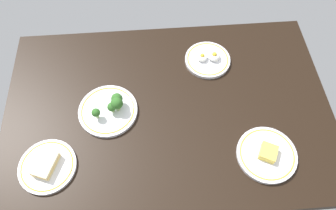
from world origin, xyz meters
TOP-DOWN VIEW (x-y plane):
  - dining_table at (0.00, 0.00)cm, footprint 127.09×83.58cm
  - plate_eggs at (-18.65, -21.61)cm, footprint 19.18×19.18cm
  - plate_cheese at (-33.57, 22.45)cm, footprint 21.45×21.45cm
  - plate_broccoli at (22.59, 0.14)cm, footprint 22.70×22.70cm
  - plate_sandwich at (43.96, 20.74)cm, footprint 20.17×20.17cm

SIDE VIEW (x-z plane):
  - dining_table at x=0.00cm, z-range 0.00..4.00cm
  - plate_cheese at x=-33.57cm, z-range 2.95..7.23cm
  - plate_eggs at x=-18.65cm, z-range 2.67..7.74cm
  - plate_sandwich at x=43.96cm, z-range 3.04..7.45cm
  - plate_broccoli at x=22.59cm, z-range 1.78..9.93cm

